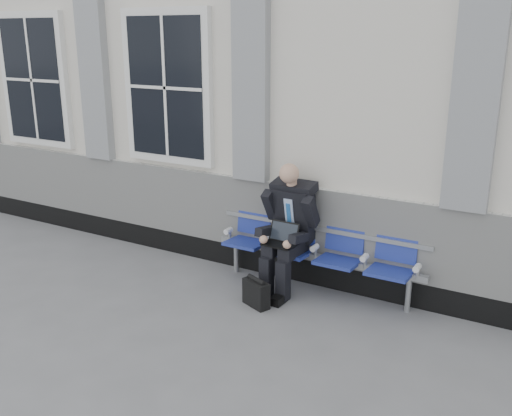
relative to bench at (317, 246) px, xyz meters
The scene contains 5 objects.
ground 2.93m from the bench, 152.64° to the right, with size 70.00×70.00×0.00m, color slate.
station_building 3.75m from the bench, 140.15° to the left, with size 14.40×4.40×4.49m.
bench is the anchor object (origin of this frame).
businessman 0.42m from the bench, 154.91° to the right, with size 0.64×0.85×1.52m.
briefcase 0.92m from the bench, 118.54° to the right, with size 0.36×0.26×0.34m.
Camera 1 is at (5.04, -4.40, 2.91)m, focal length 40.00 mm.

